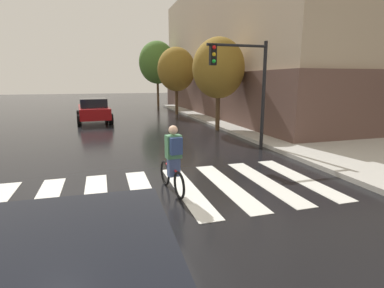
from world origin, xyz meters
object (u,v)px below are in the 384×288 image
object	(u,v)px
street_tree_far	(157,63)
fire_hydrant	(266,122)
traffic_light_near	(245,77)
sedan_mid	(94,110)
street_tree_mid	(176,69)
cyclist	(173,160)
street_tree_near	(218,68)

from	to	relation	value
street_tree_far	fire_hydrant	bearing A→B (deg)	-81.43
traffic_light_near	fire_hydrant	xyz separation A→B (m)	(3.13, 3.58, -2.33)
sedan_mid	traffic_light_near	xyz separation A→B (m)	(5.87, -10.24, 2.05)
street_tree_mid	street_tree_far	world-z (taller)	street_tree_far
traffic_light_near	street_tree_far	bearing A→B (deg)	88.72
traffic_light_near	fire_hydrant	size ratio (longest dim) A/B	5.38
cyclist	street_tree_near	bearing A→B (deg)	62.11
sedan_mid	traffic_light_near	size ratio (longest dim) A/B	1.11
street_tree_mid	street_tree_near	bearing A→B (deg)	-88.02
fire_hydrant	street_tree_near	world-z (taller)	street_tree_near
traffic_light_near	street_tree_mid	bearing A→B (deg)	87.85
sedan_mid	street_tree_mid	bearing A→B (deg)	23.51
sedan_mid	cyclist	world-z (taller)	cyclist
cyclist	fire_hydrant	world-z (taller)	cyclist
cyclist	street_tree_mid	xyz separation A→B (m)	(4.25, 16.85, 2.73)
fire_hydrant	street_tree_near	xyz separation A→B (m)	(-2.36, 1.16, 2.83)
sedan_mid	street_tree_far	bearing A→B (deg)	59.93
sedan_mid	street_tree_mid	world-z (taller)	street_tree_mid
street_tree_near	street_tree_mid	xyz separation A→B (m)	(-0.29, 8.28, 0.21)
sedan_mid	street_tree_near	xyz separation A→B (m)	(6.65, -5.51, 2.55)
sedan_mid	cyclist	size ratio (longest dim) A/B	2.74
cyclist	traffic_light_near	distance (m)	5.74
cyclist	street_tree_mid	world-z (taller)	street_tree_mid
traffic_light_near	fire_hydrant	bearing A→B (deg)	48.81
traffic_light_near	street_tree_near	world-z (taller)	street_tree_near
street_tree_near	fire_hydrant	bearing A→B (deg)	-26.10
sedan_mid	cyclist	distance (m)	14.24
sedan_mid	traffic_light_near	distance (m)	11.98
cyclist	street_tree_near	distance (m)	10.02
fire_hydrant	street_tree_near	size ratio (longest dim) A/B	0.16
traffic_light_near	street_tree_near	xyz separation A→B (m)	(0.77, 4.73, 0.50)
cyclist	fire_hydrant	size ratio (longest dim) A/B	2.19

